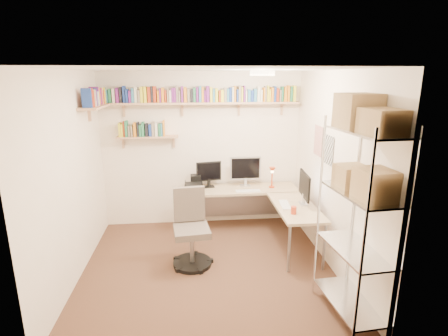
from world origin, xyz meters
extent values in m
plane|color=#40261B|center=(0.00, 0.00, 0.00)|extent=(3.20, 3.20, 0.00)
cube|color=beige|center=(0.00, 1.50, 1.25)|extent=(3.20, 0.04, 2.50)
cube|color=beige|center=(-1.60, 0.00, 1.25)|extent=(0.04, 3.00, 2.50)
cube|color=beige|center=(1.60, 0.00, 1.25)|extent=(0.04, 3.00, 2.50)
cube|color=beige|center=(0.00, -1.50, 1.25)|extent=(3.20, 0.04, 2.50)
cube|color=white|center=(0.00, 0.00, 2.50)|extent=(3.20, 3.00, 0.04)
cube|color=silver|center=(1.59, 0.55, 1.55)|extent=(0.01, 0.30, 0.42)
cube|color=silver|center=(1.59, 0.15, 1.50)|extent=(0.01, 0.28, 0.38)
cylinder|color=#FFEAC6|center=(0.70, 0.20, 2.46)|extent=(0.30, 0.30, 0.06)
cube|color=tan|center=(0.00, 1.38, 2.02)|extent=(3.05, 0.25, 0.03)
cube|color=tan|center=(-1.48, 0.95, 2.02)|extent=(0.25, 1.00, 0.03)
cube|color=tan|center=(-0.85, 1.40, 1.50)|extent=(0.95, 0.20, 0.02)
cube|color=tan|center=(-1.20, 1.44, 1.95)|extent=(0.03, 0.20, 0.20)
cube|color=tan|center=(-0.30, 1.44, 1.95)|extent=(0.03, 0.20, 0.20)
cube|color=tan|center=(0.60, 1.44, 1.95)|extent=(0.03, 0.20, 0.20)
cube|color=tan|center=(1.30, 1.44, 1.95)|extent=(0.03, 0.20, 0.20)
cube|color=navy|center=(-1.46, 1.38, 2.14)|extent=(0.04, 0.13, 0.21)
cube|color=teal|center=(-1.42, 1.38, 2.13)|extent=(0.04, 0.15, 0.18)
cube|color=#256F47|center=(-1.37, 1.38, 2.14)|extent=(0.04, 0.12, 0.21)
cube|color=beige|center=(-1.31, 1.38, 2.14)|extent=(0.04, 0.13, 0.20)
cube|color=#6B1E73|center=(-1.26, 1.38, 2.14)|extent=(0.04, 0.15, 0.22)
cube|color=black|center=(-1.21, 1.38, 2.15)|extent=(0.04, 0.13, 0.23)
cube|color=navy|center=(-1.16, 1.38, 2.16)|extent=(0.03, 0.13, 0.25)
cube|color=navy|center=(-1.12, 1.38, 2.14)|extent=(0.03, 0.15, 0.20)
cube|color=#6B1E73|center=(-1.07, 1.38, 2.12)|extent=(0.03, 0.14, 0.18)
cube|color=teal|center=(-1.03, 1.38, 2.14)|extent=(0.04, 0.13, 0.21)
cube|color=beige|center=(-0.99, 1.38, 2.15)|extent=(0.04, 0.11, 0.24)
cube|color=#7E705B|center=(-0.94, 1.38, 2.13)|extent=(0.03, 0.14, 0.19)
cube|color=yellow|center=(-0.90, 1.38, 2.15)|extent=(0.04, 0.13, 0.23)
cube|color=yellow|center=(-0.85, 1.38, 2.15)|extent=(0.04, 0.13, 0.24)
cube|color=#AC3116|center=(-0.79, 1.38, 2.15)|extent=(0.04, 0.12, 0.23)
cube|color=black|center=(-0.75, 1.38, 2.16)|extent=(0.03, 0.13, 0.24)
cube|color=#AC3116|center=(-0.70, 1.38, 2.15)|extent=(0.04, 0.11, 0.24)
cube|color=orange|center=(-0.65, 1.38, 2.12)|extent=(0.03, 0.14, 0.17)
cube|color=#6B1E73|center=(-0.62, 1.38, 2.14)|extent=(0.02, 0.12, 0.21)
cube|color=orange|center=(-0.58, 1.38, 2.14)|extent=(0.04, 0.14, 0.22)
cube|color=#AC3116|center=(-0.54, 1.38, 2.12)|extent=(0.02, 0.12, 0.18)
cube|color=#7E705B|center=(-0.51, 1.38, 2.14)|extent=(0.03, 0.12, 0.21)
cube|color=beige|center=(-0.47, 1.38, 2.13)|extent=(0.03, 0.14, 0.18)
cube|color=#6B1E73|center=(-0.44, 1.38, 2.14)|extent=(0.03, 0.13, 0.21)
cube|color=#6B1E73|center=(-0.41, 1.38, 2.14)|extent=(0.04, 0.14, 0.22)
cube|color=#7E705B|center=(-0.37, 1.38, 2.16)|extent=(0.03, 0.12, 0.25)
cube|color=#7E705B|center=(-0.33, 1.38, 2.12)|extent=(0.02, 0.14, 0.17)
cube|color=#6B1E73|center=(-0.29, 1.38, 2.16)|extent=(0.03, 0.11, 0.24)
cube|color=orange|center=(-0.24, 1.38, 2.15)|extent=(0.04, 0.11, 0.23)
cube|color=#7E705B|center=(-0.19, 1.38, 2.14)|extent=(0.04, 0.12, 0.21)
cube|color=black|center=(-0.15, 1.38, 2.13)|extent=(0.04, 0.15, 0.20)
cube|color=#256F47|center=(-0.11, 1.38, 2.14)|extent=(0.03, 0.13, 0.22)
cube|color=#6B1E73|center=(-0.06, 1.38, 2.15)|extent=(0.03, 0.11, 0.23)
cube|color=teal|center=(-0.02, 1.38, 2.16)|extent=(0.04, 0.13, 0.24)
cube|color=orange|center=(0.02, 1.38, 2.15)|extent=(0.03, 0.11, 0.23)
cube|color=#6B1E73|center=(0.05, 1.38, 2.12)|extent=(0.02, 0.12, 0.18)
cube|color=#6B1E73|center=(0.10, 1.38, 2.16)|extent=(0.04, 0.15, 0.24)
cube|color=yellow|center=(0.15, 1.38, 2.15)|extent=(0.04, 0.12, 0.23)
cube|color=teal|center=(0.19, 1.38, 2.13)|extent=(0.04, 0.11, 0.20)
cube|color=yellow|center=(0.23, 1.38, 2.14)|extent=(0.04, 0.13, 0.21)
cube|color=#AC3116|center=(0.28, 1.38, 2.12)|extent=(0.02, 0.14, 0.17)
cube|color=yellow|center=(0.32, 1.38, 2.13)|extent=(0.04, 0.15, 0.18)
cube|color=#7E705B|center=(0.37, 1.38, 2.14)|extent=(0.04, 0.11, 0.22)
cube|color=teal|center=(0.41, 1.38, 2.14)|extent=(0.03, 0.13, 0.20)
cube|color=navy|center=(0.45, 1.38, 2.14)|extent=(0.03, 0.12, 0.22)
cube|color=beige|center=(0.49, 1.38, 2.15)|extent=(0.02, 0.12, 0.23)
cube|color=orange|center=(0.52, 1.38, 2.16)|extent=(0.03, 0.13, 0.24)
cube|color=navy|center=(0.55, 1.38, 2.13)|extent=(0.03, 0.13, 0.19)
cube|color=#7E705B|center=(0.59, 1.38, 2.16)|extent=(0.04, 0.15, 0.25)
cube|color=yellow|center=(0.63, 1.38, 2.15)|extent=(0.03, 0.13, 0.22)
cube|color=#6B1E73|center=(0.66, 1.38, 2.16)|extent=(0.03, 0.15, 0.25)
cube|color=beige|center=(0.69, 1.38, 2.12)|extent=(0.02, 0.13, 0.17)
cube|color=teal|center=(0.74, 1.38, 2.13)|extent=(0.04, 0.13, 0.19)
cube|color=navy|center=(0.79, 1.38, 2.12)|extent=(0.04, 0.13, 0.17)
cube|color=teal|center=(0.83, 1.38, 2.13)|extent=(0.04, 0.14, 0.20)
cube|color=beige|center=(0.89, 1.38, 2.15)|extent=(0.04, 0.11, 0.23)
cube|color=beige|center=(0.93, 1.38, 2.13)|extent=(0.03, 0.12, 0.18)
cube|color=orange|center=(0.97, 1.38, 2.14)|extent=(0.02, 0.14, 0.22)
cube|color=#7E705B|center=(1.00, 1.38, 2.15)|extent=(0.02, 0.13, 0.24)
cube|color=yellow|center=(1.03, 1.38, 2.16)|extent=(0.03, 0.12, 0.25)
cube|color=yellow|center=(1.06, 1.38, 2.13)|extent=(0.02, 0.14, 0.19)
cube|color=orange|center=(1.10, 1.38, 2.14)|extent=(0.04, 0.15, 0.22)
cube|color=navy|center=(1.14, 1.38, 2.15)|extent=(0.03, 0.14, 0.23)
cube|color=#AC3116|center=(1.19, 1.38, 2.14)|extent=(0.04, 0.12, 0.21)
cube|color=#7E705B|center=(1.23, 1.38, 2.13)|extent=(0.03, 0.13, 0.18)
cube|color=#256F47|center=(1.26, 1.38, 2.15)|extent=(0.03, 0.12, 0.23)
cube|color=orange|center=(1.31, 1.38, 2.15)|extent=(0.04, 0.12, 0.23)
cube|color=orange|center=(1.36, 1.38, 2.16)|extent=(0.03, 0.12, 0.25)
cube|color=#256F47|center=(1.41, 1.38, 2.15)|extent=(0.04, 0.12, 0.23)
cube|color=yellow|center=(1.45, 1.38, 2.16)|extent=(0.04, 0.14, 0.24)
cube|color=navy|center=(-1.48, 0.52, 2.16)|extent=(0.12, 0.04, 0.24)
cube|color=#AC3116|center=(-1.48, 0.56, 2.16)|extent=(0.13, 0.04, 0.24)
cube|color=#AC3116|center=(-1.48, 0.60, 2.14)|extent=(0.15, 0.03, 0.22)
cube|color=#6B1E73|center=(-1.48, 0.64, 2.13)|extent=(0.12, 0.03, 0.19)
cube|color=beige|center=(-1.48, 0.68, 2.15)|extent=(0.15, 0.02, 0.22)
cube|color=black|center=(-1.48, 0.72, 2.15)|extent=(0.12, 0.03, 0.23)
cube|color=#6B1E73|center=(-1.48, 0.76, 2.14)|extent=(0.13, 0.03, 0.21)
cube|color=navy|center=(-1.48, 0.80, 2.15)|extent=(0.12, 0.02, 0.23)
cube|color=beige|center=(-1.48, 0.84, 2.13)|extent=(0.14, 0.04, 0.19)
cube|color=#6B1E73|center=(-1.48, 0.89, 2.16)|extent=(0.13, 0.04, 0.25)
cube|color=orange|center=(-1.48, 0.94, 2.15)|extent=(0.13, 0.04, 0.23)
cube|color=#6B1E73|center=(-1.48, 0.98, 2.13)|extent=(0.14, 0.02, 0.20)
cube|color=#6B1E73|center=(-1.48, 1.01, 2.15)|extent=(0.13, 0.03, 0.22)
cube|color=#AC3116|center=(-1.48, 1.05, 2.15)|extent=(0.14, 0.04, 0.23)
cube|color=beige|center=(-1.48, 1.10, 2.15)|extent=(0.13, 0.02, 0.24)
cube|color=#AC3116|center=(-1.48, 1.14, 2.13)|extent=(0.14, 0.04, 0.20)
cube|color=orange|center=(-1.48, 1.18, 2.13)|extent=(0.13, 0.04, 0.19)
cube|color=yellow|center=(-1.48, 1.23, 2.15)|extent=(0.15, 0.03, 0.23)
cube|color=teal|center=(-1.48, 1.27, 2.15)|extent=(0.15, 0.03, 0.23)
cube|color=beige|center=(-1.48, 1.32, 2.13)|extent=(0.14, 0.04, 0.19)
cube|color=black|center=(-1.48, 1.36, 2.13)|extent=(0.13, 0.03, 0.18)
cube|color=yellow|center=(-1.26, 1.40, 1.62)|extent=(0.03, 0.15, 0.21)
cube|color=yellow|center=(-1.23, 1.40, 1.61)|extent=(0.03, 0.12, 0.19)
cube|color=#AC3116|center=(-1.20, 1.40, 1.63)|extent=(0.02, 0.11, 0.24)
cube|color=#256F47|center=(-1.16, 1.40, 1.63)|extent=(0.03, 0.15, 0.24)
cube|color=#7E705B|center=(-1.13, 1.40, 1.60)|extent=(0.03, 0.14, 0.17)
cube|color=#7E705B|center=(-1.09, 1.40, 1.60)|extent=(0.03, 0.11, 0.17)
cube|color=orange|center=(-1.04, 1.40, 1.62)|extent=(0.04, 0.12, 0.22)
cube|color=black|center=(-0.99, 1.40, 1.62)|extent=(0.03, 0.12, 0.22)
cube|color=#256F47|center=(-0.95, 1.40, 1.60)|extent=(0.03, 0.13, 0.18)
cube|color=#256F47|center=(-0.91, 1.40, 1.62)|extent=(0.04, 0.14, 0.22)
cube|color=black|center=(-0.86, 1.40, 1.61)|extent=(0.04, 0.12, 0.20)
cube|color=navy|center=(-0.80, 1.40, 1.61)|extent=(0.04, 0.11, 0.19)
cube|color=#7E705B|center=(-0.76, 1.40, 1.62)|extent=(0.04, 0.12, 0.22)
cube|color=beige|center=(-0.71, 1.40, 1.61)|extent=(0.04, 0.11, 0.20)
cube|color=#256F47|center=(-0.66, 1.40, 1.61)|extent=(0.03, 0.11, 0.19)
cube|color=teal|center=(-0.63, 1.40, 1.61)|extent=(0.03, 0.11, 0.20)
cube|color=orange|center=(-0.59, 1.40, 1.63)|extent=(0.02, 0.14, 0.24)
cube|color=tan|center=(0.65, 1.18, 0.66)|extent=(1.74, 0.55, 0.04)
cube|color=tan|center=(1.25, 0.33, 0.66)|extent=(0.55, 1.19, 0.04)
cylinder|color=gray|center=(-0.18, 0.95, 0.32)|extent=(0.04, 0.04, 0.64)
cylinder|color=gray|center=(-0.18, 1.41, 0.32)|extent=(0.04, 0.04, 0.64)
cylinder|color=gray|center=(1.47, 1.41, 0.32)|extent=(0.04, 0.04, 0.64)
cylinder|color=gray|center=(1.02, -0.22, 0.32)|extent=(0.04, 0.04, 0.64)
cylinder|color=gray|center=(1.47, -0.22, 0.32)|extent=(0.04, 0.04, 0.64)
cube|color=gray|center=(0.65, 1.42, 0.37)|extent=(1.65, 0.02, 0.50)
cube|color=silver|center=(0.69, 1.29, 0.98)|extent=(0.50, 0.03, 0.39)
cube|color=black|center=(0.69, 1.27, 0.98)|extent=(0.45, 0.00, 0.33)
cube|color=black|center=(0.10, 1.29, 0.94)|extent=(0.40, 0.03, 0.31)
cube|color=black|center=(1.37, 0.37, 0.96)|extent=(0.03, 0.53, 0.35)
cube|color=white|center=(1.36, 0.37, 0.96)|extent=(0.00, 0.48, 0.30)
cube|color=white|center=(0.69, 1.01, 0.69)|extent=(0.39, 0.12, 0.01)
cube|color=white|center=(1.11, 0.37, 0.69)|extent=(0.12, 0.37, 0.01)
cylinder|color=red|center=(1.11, 1.18, 0.69)|extent=(0.09, 0.09, 0.02)
cylinder|color=red|center=(1.11, 1.18, 0.83)|extent=(0.02, 0.02, 0.26)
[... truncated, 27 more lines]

